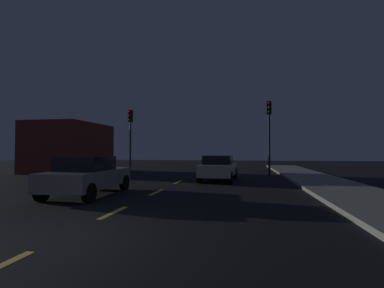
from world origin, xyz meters
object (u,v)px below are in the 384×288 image
object	(u,v)px
traffic_signal_left	(130,129)
car_adjacent_lane	(88,175)
car_stopped_ahead	(219,168)
traffic_signal_right	(269,124)

from	to	relation	value
traffic_signal_left	car_adjacent_lane	size ratio (longest dim) A/B	1.12
traffic_signal_left	car_stopped_ahead	xyz separation A→B (m)	(6.93, -3.79, -2.61)
traffic_signal_left	car_stopped_ahead	size ratio (longest dim) A/B	1.11
traffic_signal_left	car_adjacent_lane	bearing A→B (deg)	-75.92
traffic_signal_left	car_adjacent_lane	distance (m)	10.58
traffic_signal_right	car_adjacent_lane	world-z (taller)	traffic_signal_right
traffic_signal_left	car_stopped_ahead	distance (m)	8.32
traffic_signal_right	car_adjacent_lane	size ratio (longest dim) A/B	1.20
traffic_signal_right	car_stopped_ahead	bearing A→B (deg)	-129.65
car_stopped_ahead	car_adjacent_lane	world-z (taller)	car_adjacent_lane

